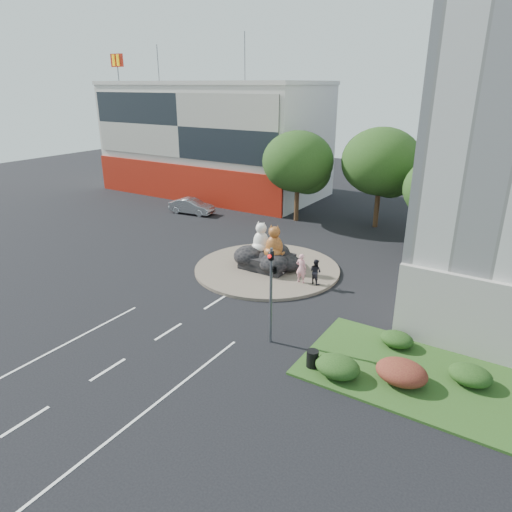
% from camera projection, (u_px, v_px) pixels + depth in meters
% --- Properties ---
extents(ground, '(120.00, 120.00, 0.00)m').
position_uv_depth(ground, '(168.00, 332.00, 23.81)').
color(ground, black).
rests_on(ground, ground).
extents(roundabout_island, '(10.00, 10.00, 0.20)m').
position_uv_depth(roundabout_island, '(267.00, 268.00, 31.67)').
color(roundabout_island, brown).
rests_on(roundabout_island, ground).
extents(rock_plinth, '(3.20, 2.60, 0.90)m').
position_uv_depth(rock_plinth, '(267.00, 261.00, 31.48)').
color(rock_plinth, black).
rests_on(rock_plinth, roundabout_island).
extents(shophouse_block, '(25.20, 12.30, 17.40)m').
position_uv_depth(shophouse_block, '(214.00, 138.00, 52.67)').
color(shophouse_block, beige).
rests_on(shophouse_block, ground).
extents(grass_verge, '(10.00, 6.00, 0.12)m').
position_uv_depth(grass_verge, '(418.00, 375.00, 20.16)').
color(grass_verge, '#2C4818').
rests_on(grass_verge, ground).
extents(tree_left, '(6.46, 6.46, 8.27)m').
position_uv_depth(tree_left, '(299.00, 165.00, 41.35)').
color(tree_left, '#382314').
rests_on(tree_left, ground).
extents(tree_mid, '(6.84, 6.84, 8.76)m').
position_uv_depth(tree_mid, '(382.00, 165.00, 39.32)').
color(tree_mid, '#382314').
rests_on(tree_mid, ground).
extents(tree_right, '(5.70, 5.70, 7.30)m').
position_uv_depth(tree_right, '(444.00, 193.00, 33.49)').
color(tree_right, '#382314').
rests_on(tree_right, ground).
extents(hedge_near_green, '(2.00, 1.60, 0.90)m').
position_uv_depth(hedge_near_green, '(338.00, 367.00, 19.90)').
color(hedge_near_green, '#1A3611').
rests_on(hedge_near_green, grass_verge).
extents(hedge_red, '(2.20, 1.76, 0.99)m').
position_uv_depth(hedge_red, '(402.00, 372.00, 19.42)').
color(hedge_red, '#541617').
rests_on(hedge_red, grass_verge).
extents(hedge_mid_green, '(1.80, 1.44, 0.81)m').
position_uv_depth(hedge_mid_green, '(470.00, 375.00, 19.39)').
color(hedge_mid_green, '#1A3611').
rests_on(hedge_mid_green, grass_verge).
extents(hedge_back_green, '(1.60, 1.28, 0.72)m').
position_uv_depth(hedge_back_green, '(397.00, 339.00, 22.18)').
color(hedge_back_green, '#1A3611').
rests_on(hedge_back_green, grass_verge).
extents(traffic_light, '(0.44, 1.24, 5.00)m').
position_uv_depth(traffic_light, '(273.00, 276.00, 21.55)').
color(traffic_light, '#595B60').
rests_on(traffic_light, ground).
extents(street_lamp, '(2.34, 0.22, 8.06)m').
position_uv_depth(street_lamp, '(473.00, 251.00, 22.11)').
color(street_lamp, '#595B60').
rests_on(street_lamp, ground).
extents(cat_white, '(1.37, 1.20, 2.21)m').
position_uv_depth(cat_white, '(261.00, 237.00, 31.54)').
color(cat_white, white).
rests_on(cat_white, rock_plinth).
extents(cat_tabby, '(1.62, 1.49, 2.28)m').
position_uv_depth(cat_tabby, '(274.00, 241.00, 30.55)').
color(cat_tabby, '#AF6524').
rests_on(cat_tabby, rock_plinth).
extents(kitten_calico, '(0.59, 0.54, 0.83)m').
position_uv_depth(kitten_calico, '(240.00, 261.00, 31.68)').
color(kitten_calico, silver).
rests_on(kitten_calico, roundabout_island).
extents(kitten_white, '(0.65, 0.60, 0.92)m').
position_uv_depth(kitten_white, '(280.00, 268.00, 30.36)').
color(kitten_white, silver).
rests_on(kitten_white, roundabout_island).
extents(pedestrian_pink, '(0.72, 0.49, 1.93)m').
position_uv_depth(pedestrian_pink, '(301.00, 268.00, 28.91)').
color(pedestrian_pink, pink).
rests_on(pedestrian_pink, roundabout_island).
extents(pedestrian_dark, '(0.95, 0.83, 1.64)m').
position_uv_depth(pedestrian_dark, '(316.00, 271.00, 28.79)').
color(pedestrian_dark, black).
rests_on(pedestrian_dark, roundabout_island).
extents(parked_car, '(4.72, 2.17, 1.50)m').
position_uv_depth(parked_car, '(192.00, 206.00, 45.14)').
color(parked_car, '#97999E').
rests_on(parked_car, ground).
extents(litter_bin, '(0.63, 0.63, 0.79)m').
position_uv_depth(litter_bin, '(312.00, 359.00, 20.57)').
color(litter_bin, black).
rests_on(litter_bin, grass_verge).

